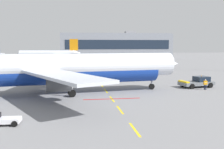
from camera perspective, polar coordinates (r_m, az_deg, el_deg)
ground at (r=60.89m, az=18.20°, el=-1.02°), size 400.00×400.00×0.00m
apron_paint_markings at (r=53.01m, az=-2.68°, el=-1.76°), size 8.00×97.37×0.01m
airliner_foreground at (r=41.25m, az=-7.30°, el=1.39°), size 34.81×34.33×12.20m
pushback_tug at (r=49.63m, az=18.00°, el=-1.58°), size 6.42×4.03×2.08m
airliner_far_center at (r=121.01m, az=-13.50°, el=4.20°), size 29.10×28.53×10.24m
fuel_service_truck at (r=63.25m, az=-14.97°, el=0.84°), size 3.99×7.37×3.14m
ground_crew_worker at (r=47.00m, az=19.55°, el=-1.92°), size 0.70×0.32×1.77m
terminal_satellite at (r=162.10m, az=0.55°, el=6.24°), size 64.38×27.45×15.94m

